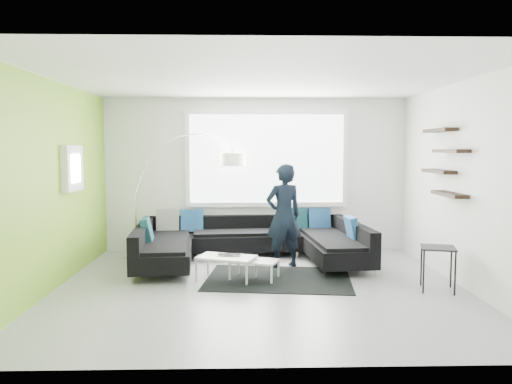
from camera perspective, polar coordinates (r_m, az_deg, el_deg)
ground at (r=6.91m, az=0.50°, el=-10.84°), size 5.50×5.50×0.00m
room_shell at (r=6.85m, az=0.77°, el=4.37°), size 5.54×5.04×2.82m
sectional_sofa at (r=8.18m, az=-0.71°, el=-5.86°), size 3.79×2.53×0.78m
rug at (r=7.33m, az=2.58°, el=-9.86°), size 2.23×1.73×0.01m
coffee_table at (r=7.26m, az=-1.81°, el=-8.66°), size 1.18×0.92×0.34m
arc_lamp at (r=8.78m, az=-13.67°, el=-0.43°), size 2.19×1.39×2.15m
side_table at (r=7.11m, az=20.04°, el=-8.24°), size 0.53×0.53×0.59m
person at (r=7.91m, az=3.17°, el=-2.74°), size 0.86×0.78×1.64m
laptop at (r=7.23m, az=-3.10°, el=-7.24°), size 0.35×0.24×0.03m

